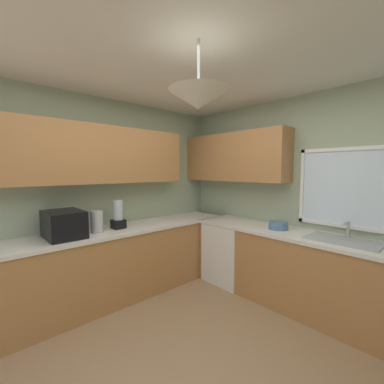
{
  "coord_description": "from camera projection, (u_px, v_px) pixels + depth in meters",
  "views": [
    {
      "loc": [
        1.35,
        -1.3,
        1.61
      ],
      "look_at": [
        -0.72,
        0.59,
        1.37
      ],
      "focal_mm": 23.48,
      "sensor_mm": 36.0,
      "label": 1
    }
  ],
  "objects": [
    {
      "name": "bowl",
      "position": [
        278.0,
        225.0,
        3.11
      ],
      "size": [
        0.23,
        0.23,
        0.09
      ],
      "primitive_type": "cylinder",
      "color": "#4C7099",
      "rests_on": "counter_run_back"
    },
    {
      "name": "dishwasher",
      "position": [
        230.0,
        252.0,
        3.66
      ],
      "size": [
        0.6,
        0.6,
        0.84
      ],
      "primitive_type": "cube",
      "color": "white",
      "rests_on": "ground_plane"
    },
    {
      "name": "counter_run_left",
      "position": [
        111.0,
        265.0,
        3.11
      ],
      "size": [
        0.65,
        3.46,
        0.88
      ],
      "color": "#AD7542",
      "rests_on": "ground_plane"
    },
    {
      "name": "kettle",
      "position": [
        97.0,
        221.0,
        2.94
      ],
      "size": [
        0.14,
        0.14,
        0.26
      ],
      "primitive_type": "cylinder",
      "color": "#B7B7BC",
      "rests_on": "counter_run_left"
    },
    {
      "name": "sink_assembly",
      "position": [
        343.0,
        240.0,
        2.58
      ],
      "size": [
        0.67,
        0.4,
        0.19
      ],
      "color": "#9EA0A5",
      "rests_on": "counter_run_back"
    },
    {
      "name": "blender_appliance",
      "position": [
        118.0,
        216.0,
        3.14
      ],
      "size": [
        0.15,
        0.15,
        0.36
      ],
      "color": "black",
      "rests_on": "counter_run_left"
    },
    {
      "name": "counter_run_back",
      "position": [
        309.0,
        273.0,
        2.86
      ],
      "size": [
        2.95,
        0.65,
        0.88
      ],
      "color": "#AD7542",
      "rests_on": "ground_plane"
    },
    {
      "name": "ground_plane",
      "position": [
        198.0,
        372.0,
        2.01
      ],
      "size": [
        8.24,
        8.24,
        0.0
      ],
      "primitive_type": "plane",
      "color": "#997A56"
    },
    {
      "name": "microwave",
      "position": [
        64.0,
        224.0,
        2.71
      ],
      "size": [
        0.48,
        0.36,
        0.29
      ],
      "primitive_type": "cube",
      "color": "black",
      "rests_on": "counter_run_left"
    },
    {
      "name": "room_shell",
      "position": [
        206.0,
        158.0,
        2.44
      ],
      "size": [
        3.86,
        3.85,
        2.6
      ],
      "color": "#9EAD8E",
      "rests_on": "ground_plane"
    }
  ]
}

